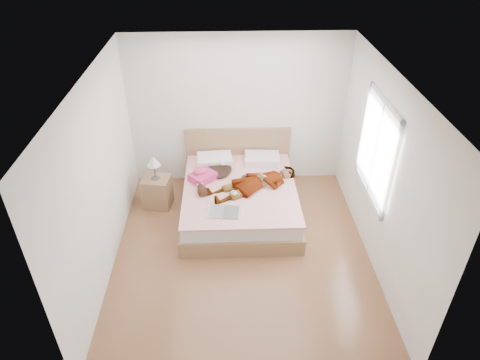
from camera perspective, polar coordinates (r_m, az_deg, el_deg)
The scene contains 11 objects.
ground at distance 6.23m, azimuth 0.28°, elevation -9.74°, with size 4.00×4.00×0.00m, color #4B2A17.
woman at distance 6.61m, azimuth 1.99°, elevation -0.05°, with size 0.57×1.52×0.21m, color white.
hair at distance 7.01m, azimuth -2.91°, elevation 1.46°, with size 0.44×0.54×0.08m, color black.
phone at distance 6.88m, azimuth -2.37°, elevation 2.35°, with size 0.05×0.10×0.01m, color silver.
room_shell at distance 5.90m, azimuth 17.73°, elevation 3.85°, with size 4.00×4.00×4.00m.
bed at distance 6.85m, azimuth -0.06°, elevation -2.09°, with size 1.80×2.08×1.00m.
towel at distance 6.79m, azimuth -5.09°, elevation 0.60°, with size 0.49×0.48×0.20m.
magazine at distance 6.12m, azimuth -2.18°, elevation -4.27°, with size 0.51×0.37×0.03m.
coffee_mug at distance 6.38m, azimuth -0.80°, elevation -1.97°, with size 0.14×0.10×0.10m.
plush_toy at distance 6.47m, azimuth -5.06°, elevation -1.36°, with size 0.21×0.27×0.14m.
nightstand at distance 7.07m, azimuth -10.99°, elevation -1.25°, with size 0.48×0.44×0.92m.
Camera 1 is at (-0.19, -4.52, 4.28)m, focal length 32.00 mm.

